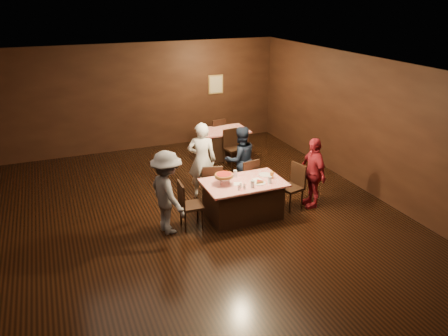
{
  "coord_description": "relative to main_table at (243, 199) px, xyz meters",
  "views": [
    {
      "loc": [
        -2.48,
        -7.16,
        4.27
      ],
      "look_at": [
        0.57,
        0.31,
        1.0
      ],
      "focal_mm": 35.0,
      "sensor_mm": 36.0,
      "label": 1
    }
  ],
  "objects": [
    {
      "name": "room",
      "position": [
        -0.86,
        -0.01,
        1.75
      ],
      "size": [
        10.0,
        10.04,
        3.02
      ],
      "color": "black",
      "rests_on": "ground"
    },
    {
      "name": "main_table",
      "position": [
        0.0,
        0.0,
        0.0
      ],
      "size": [
        1.6,
        1.0,
        0.77
      ],
      "primitive_type": "cube",
      "color": "#B80F0C",
      "rests_on": "ground"
    },
    {
      "name": "back_table",
      "position": [
        0.95,
        3.4,
        0.0
      ],
      "size": [
        1.3,
        0.9,
        0.77
      ],
      "primitive_type": "cube",
      "color": "red",
      "rests_on": "ground"
    },
    {
      "name": "chair_far_left",
      "position": [
        -0.4,
        0.75,
        0.09
      ],
      "size": [
        0.51,
        0.51,
        0.95
      ],
      "primitive_type": "cube",
      "rotation": [
        0.0,
        0.0,
        2.91
      ],
      "color": "black",
      "rests_on": "ground"
    },
    {
      "name": "chair_far_right",
      "position": [
        0.4,
        0.75,
        0.09
      ],
      "size": [
        0.49,
        0.49,
        0.95
      ],
      "primitive_type": "cube",
      "rotation": [
        0.0,
        0.0,
        3.34
      ],
      "color": "black",
      "rests_on": "ground"
    },
    {
      "name": "chair_end_left",
      "position": [
        -1.1,
        -0.0,
        0.09
      ],
      "size": [
        0.44,
        0.44,
        0.95
      ],
      "primitive_type": "cube",
      "rotation": [
        0.0,
        0.0,
        1.53
      ],
      "color": "black",
      "rests_on": "ground"
    },
    {
      "name": "chair_end_right",
      "position": [
        1.1,
        -0.0,
        0.09
      ],
      "size": [
        0.5,
        0.5,
        0.95
      ],
      "primitive_type": "cube",
      "rotation": [
        0.0,
        0.0,
        -1.34
      ],
      "color": "black",
      "rests_on": "ground"
    },
    {
      "name": "chair_back_near",
      "position": [
        0.95,
        2.7,
        0.09
      ],
      "size": [
        0.48,
        0.48,
        0.95
      ],
      "primitive_type": "cube",
      "rotation": [
        0.0,
        0.0,
        0.15
      ],
      "color": "black",
      "rests_on": "ground"
    },
    {
      "name": "chair_back_far",
      "position": [
        0.95,
        4.0,
        0.09
      ],
      "size": [
        0.48,
        0.48,
        0.95
      ],
      "primitive_type": "cube",
      "rotation": [
        0.0,
        0.0,
        3.28
      ],
      "color": "black",
      "rests_on": "ground"
    },
    {
      "name": "diner_white_jacket",
      "position": [
        -0.43,
        1.25,
        0.47
      ],
      "size": [
        0.73,
        0.61,
        1.7
      ],
      "primitive_type": "imported",
      "rotation": [
        0.0,
        0.0,
        2.75
      ],
      "color": "white",
      "rests_on": "ground"
    },
    {
      "name": "diner_navy_hoodie",
      "position": [
        0.45,
        1.16,
        0.38
      ],
      "size": [
        0.76,
        0.6,
        1.54
      ],
      "primitive_type": "imported",
      "rotation": [
        0.0,
        0.0,
        3.16
      ],
      "color": "#141D30",
      "rests_on": "ground"
    },
    {
      "name": "diner_grey_knit",
      "position": [
        -1.55,
        -0.0,
        0.43
      ],
      "size": [
        0.8,
        1.15,
        1.62
      ],
      "primitive_type": "imported",
      "rotation": [
        0.0,
        0.0,
        1.77
      ],
      "color": "slate",
      "rests_on": "ground"
    },
    {
      "name": "diner_red_shirt",
      "position": [
        1.56,
        -0.08,
        0.37
      ],
      "size": [
        0.42,
        0.91,
        1.51
      ],
      "primitive_type": "imported",
      "rotation": [
        0.0,
        0.0,
        -1.63
      ],
      "color": "maroon",
      "rests_on": "ground"
    },
    {
      "name": "pizza_stand",
      "position": [
        -0.4,
        0.05,
        0.57
      ],
      "size": [
        0.38,
        0.38,
        0.22
      ],
      "color": "black",
      "rests_on": "main_table"
    },
    {
      "name": "plate_with_slice",
      "position": [
        0.25,
        -0.18,
        0.41
      ],
      "size": [
        0.25,
        0.25,
        0.06
      ],
      "color": "white",
      "rests_on": "main_table"
    },
    {
      "name": "plate_empty",
      "position": [
        0.55,
        0.15,
        0.39
      ],
      "size": [
        0.25,
        0.25,
        0.01
      ],
      "primitive_type": "cylinder",
      "color": "white",
      "rests_on": "main_table"
    },
    {
      "name": "glass_front_left",
      "position": [
        0.05,
        -0.3,
        0.46
      ],
      "size": [
        0.08,
        0.08,
        0.14
      ],
      "primitive_type": "cylinder",
      "color": "silver",
      "rests_on": "main_table"
    },
    {
      "name": "glass_front_right",
      "position": [
        0.45,
        -0.25,
        0.46
      ],
      "size": [
        0.08,
        0.08,
        0.14
      ],
      "primitive_type": "cylinder",
      "color": "silver",
      "rests_on": "main_table"
    },
    {
      "name": "glass_amber",
      "position": [
        0.6,
        -0.05,
        0.46
      ],
      "size": [
        0.08,
        0.08,
        0.14
      ],
      "primitive_type": "cylinder",
      "color": "#BF7F26",
      "rests_on": "main_table"
    },
    {
      "name": "glass_back",
      "position": [
        -0.05,
        0.3,
        0.46
      ],
      "size": [
        0.08,
        0.08,
        0.14
      ],
      "primitive_type": "cylinder",
      "color": "silver",
      "rests_on": "main_table"
    },
    {
      "name": "condiments",
      "position": [
        -0.18,
        -0.28,
        0.43
      ],
      "size": [
        0.17,
        0.1,
        0.09
      ],
      "color": "silver",
      "rests_on": "main_table"
    },
    {
      "name": "napkin_center",
      "position": [
        0.3,
        -0.0,
        0.39
      ],
      "size": [
        0.19,
        0.19,
        0.01
      ],
      "primitive_type": "cube",
      "rotation": [
        0.0,
        0.0,
        0.21
      ],
      "color": "white",
      "rests_on": "main_table"
    },
    {
      "name": "napkin_left",
      "position": [
        -0.15,
        -0.05,
        0.39
      ],
      "size": [
        0.21,
        0.21,
        0.01
      ],
      "primitive_type": "cube",
      "rotation": [
        0.0,
        0.0,
        -0.35
      ],
      "color": "white",
      "rests_on": "main_table"
    }
  ]
}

